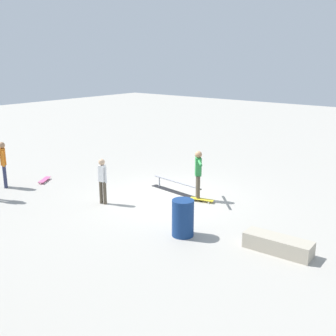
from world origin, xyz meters
TOP-DOWN VIEW (x-y plane):
  - ground_plane at (0.00, 0.00)m, footprint 60.00×60.00m
  - grind_rail at (0.20, -0.59)m, footprint 2.42×0.52m
  - skate_ledge at (-4.46, 1.45)m, footprint 1.67×0.61m
  - skater_main at (-0.78, -0.44)m, footprint 0.95×1.04m
  - skateboard_main at (-0.98, -0.38)m, footprint 0.82×0.41m
  - bystander_orange_shirt at (5.43, 2.82)m, footprint 0.37×0.28m
  - bystander_white_shirt at (1.38, 1.77)m, footprint 0.34×0.21m
  - loose_skateboard_pink at (4.94, 1.51)m, footprint 0.61×0.77m
  - trash_bin at (-2.09, 2.13)m, footprint 0.58×0.58m

SIDE VIEW (x-z plane):
  - ground_plane at x=0.00m, z-range 0.00..0.00m
  - skateboard_main at x=-0.98m, z-range 0.03..0.12m
  - loose_skateboard_pink at x=4.94m, z-range 0.03..0.12m
  - grind_rail at x=0.20m, z-range -0.03..0.38m
  - skate_ledge at x=-4.46m, z-range 0.00..0.39m
  - trash_bin at x=-2.09m, z-range 0.00..0.99m
  - bystander_white_shirt at x=1.38m, z-range 0.10..1.58m
  - bystander_orange_shirt at x=5.43m, z-range 0.11..1.79m
  - skater_main at x=-0.78m, z-range 0.13..1.79m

